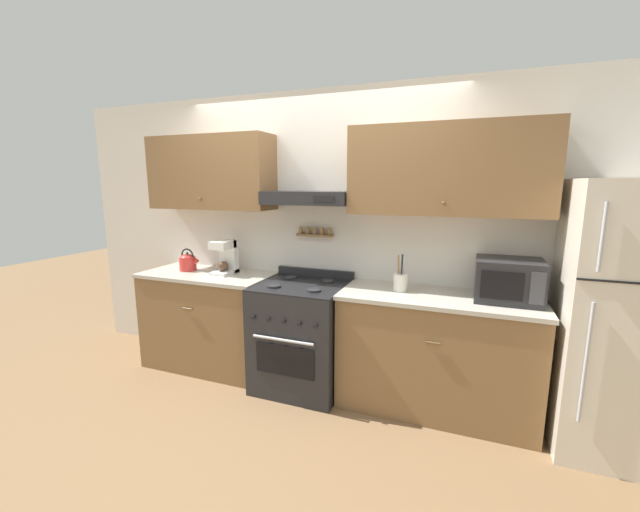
% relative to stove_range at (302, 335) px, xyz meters
% --- Properties ---
extents(ground_plane, '(16.00, 16.00, 0.00)m').
position_rel_stove_range_xyz_m(ground_plane, '(0.00, -0.27, -0.46)').
color(ground_plane, brown).
extents(wall_back, '(5.20, 0.46, 2.55)m').
position_rel_stove_range_xyz_m(wall_back, '(0.05, 0.31, 1.02)').
color(wall_back, silver).
rests_on(wall_back, ground_plane).
extents(counter_left, '(1.24, 0.62, 0.92)m').
position_rel_stove_range_xyz_m(counter_left, '(-0.99, 0.05, 0.00)').
color(counter_left, brown).
rests_on(counter_left, ground_plane).
extents(counter_right, '(1.48, 0.62, 0.92)m').
position_rel_stove_range_xyz_m(counter_right, '(1.11, 0.05, 0.00)').
color(counter_right, brown).
rests_on(counter_right, ground_plane).
extents(stove_range, '(0.74, 0.71, 0.99)m').
position_rel_stove_range_xyz_m(stove_range, '(0.00, 0.00, 0.00)').
color(stove_range, '#232326').
rests_on(stove_range, ground_plane).
extents(refrigerator, '(0.80, 0.71, 1.78)m').
position_rel_stove_range_xyz_m(refrigerator, '(2.29, -0.01, 0.43)').
color(refrigerator, beige).
rests_on(refrigerator, ground_plane).
extents(tea_kettle, '(0.21, 0.16, 0.22)m').
position_rel_stove_range_xyz_m(tea_kettle, '(-1.23, 0.07, 0.55)').
color(tea_kettle, red).
rests_on(tea_kettle, counter_left).
extents(coffee_maker, '(0.16, 0.25, 0.31)m').
position_rel_stove_range_xyz_m(coffee_maker, '(-0.82, 0.11, 0.62)').
color(coffee_maker, white).
rests_on(coffee_maker, counter_left).
extents(microwave, '(0.45, 0.38, 0.30)m').
position_rel_stove_range_xyz_m(microwave, '(1.58, 0.09, 0.61)').
color(microwave, '#232326').
rests_on(microwave, counter_right).
extents(utensil_crock, '(0.11, 0.11, 0.29)m').
position_rel_stove_range_xyz_m(utensil_crock, '(0.82, 0.07, 0.54)').
color(utensil_crock, silver).
rests_on(utensil_crock, counter_right).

